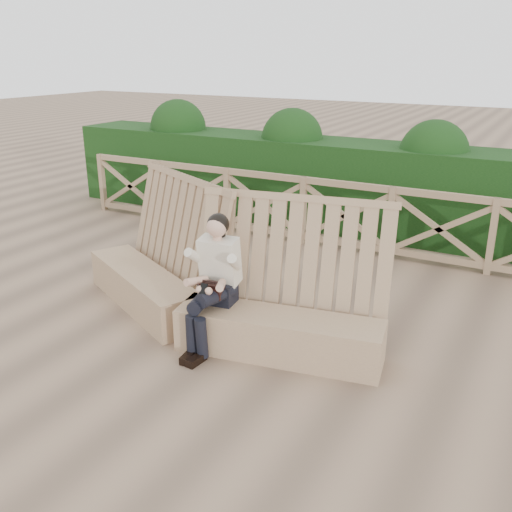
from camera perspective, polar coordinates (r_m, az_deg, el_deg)
The scene contains 5 objects.
ground at distance 6.22m, azimuth -2.89°, elevation -8.72°, with size 60.00×60.00×0.00m, color brown.
bench at distance 6.45m, azimuth -4.65°, elevation -3.75°, with size 4.14×1.64×1.59m.
woman at distance 5.92m, azimuth -4.22°, elevation -2.16°, with size 0.43×0.88×1.42m.
guardrail at distance 8.96m, azimuth 8.87°, elevation 3.97°, with size 10.10×0.09×1.10m.
hedge at distance 10.02m, azimuth 11.35°, elevation 6.67°, with size 12.00×1.20×1.50m, color black.
Camera 1 is at (2.90, -4.63, 2.98)m, focal length 40.00 mm.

